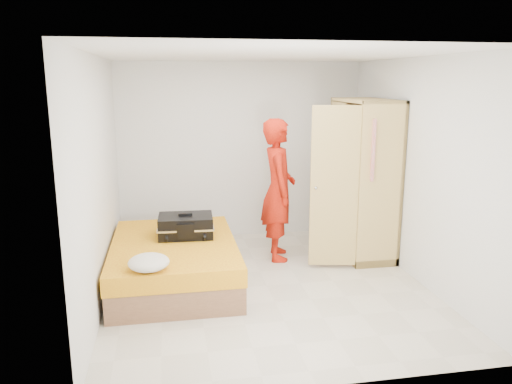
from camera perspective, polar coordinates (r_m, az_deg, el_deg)
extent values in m
plane|color=beige|center=(5.91, 1.24, -10.64)|extent=(4.00, 4.00, 0.00)
plane|color=white|center=(5.43, 1.38, 15.42)|extent=(4.00, 4.00, 0.00)
cube|color=white|center=(7.47, -1.74, 4.68)|extent=(3.60, 0.02, 2.60)
cube|color=white|center=(3.64, 7.57, -4.05)|extent=(3.60, 0.02, 2.60)
cube|color=white|center=(5.47, -17.52, 1.12)|extent=(0.02, 4.00, 2.60)
cube|color=white|center=(6.14, 18.02, 2.30)|extent=(0.02, 4.00, 2.60)
cube|color=#8B5E3F|center=(6.03, -9.27, -8.79)|extent=(1.40, 2.00, 0.30)
cube|color=yellow|center=(5.94, -9.36, -6.55)|extent=(1.42, 2.02, 0.20)
cube|color=#E3BB6E|center=(6.96, 14.22, 1.61)|extent=(0.04, 1.20, 2.10)
cube|color=#E3BB6E|center=(6.34, 14.13, 0.54)|extent=(0.58, 0.04, 2.10)
cube|color=#E3BB6E|center=(7.39, 10.47, 2.42)|extent=(0.58, 0.04, 2.10)
cube|color=#E3BB6E|center=(6.74, 12.57, 10.17)|extent=(0.58, 1.20, 0.04)
cube|color=#A58B47|center=(7.11, 11.79, -6.38)|extent=(0.58, 1.20, 0.10)
cube|color=#E3BB6E|center=(7.04, 9.21, 1.96)|extent=(0.04, 0.59, 2.00)
cube|color=#E3BB6E|center=(6.19, 8.94, 0.50)|extent=(0.59, 0.15, 2.00)
cylinder|color=#B2B2B7|center=(6.75, 12.51, 8.82)|extent=(0.02, 1.10, 0.02)
imported|color=red|center=(6.55, 2.56, 0.27)|extent=(0.51, 0.72, 1.86)
cube|color=black|center=(6.07, -8.04, -3.84)|extent=(0.66, 0.48, 0.26)
cube|color=black|center=(6.03, -8.08, -2.54)|extent=(0.17, 0.05, 0.03)
ellipsoid|color=white|center=(5.09, -12.16, -7.87)|extent=(0.41, 0.41, 0.16)
cube|color=white|center=(6.71, -7.91, -2.91)|extent=(0.55, 0.30, 0.10)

